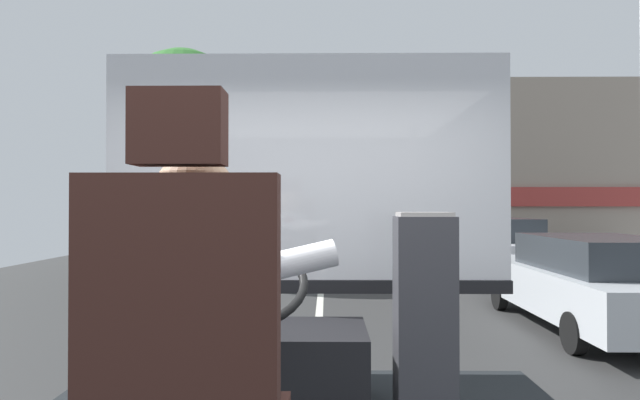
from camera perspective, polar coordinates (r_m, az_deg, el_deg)
ground at (r=10.71m, az=0.06°, el=-10.02°), size 18.00×44.00×0.06m
driver_seat at (r=1.52m, az=-13.47°, el=-18.53°), size 0.48×0.48×1.28m
bus_driver at (r=1.61m, az=-12.28°, el=-12.16°), size 0.79×0.54×0.73m
steering_console at (r=2.83m, az=-6.77°, el=-16.60°), size 1.10×1.01×0.83m
fare_box at (r=2.66m, az=10.78°, el=-11.85°), size 0.27×0.23×0.97m
windshield_panel at (r=3.39m, az=-1.31°, el=0.07°), size 2.50×0.08×1.48m
street_tree at (r=13.42m, az=-14.01°, el=8.76°), size 2.91×2.91×5.39m
shop_building at (r=20.31m, az=14.59°, el=2.65°), size 10.65×5.03×5.78m
parked_car_silver at (r=8.66m, az=26.61°, el=-7.53°), size 1.90×4.44×1.30m
parked_car_white at (r=13.43m, az=17.70°, el=-4.80°), size 1.77×4.01×1.45m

